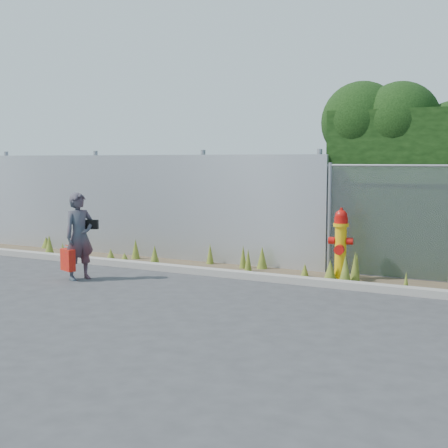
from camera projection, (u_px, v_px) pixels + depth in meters
ground at (198, 299)px, 9.44m from camera, size 80.00×80.00×0.00m
curb at (250, 276)px, 11.01m from camera, size 16.00×0.22×0.12m
weed_strip at (262, 267)px, 11.54m from camera, size 16.00×1.26×0.53m
corrugated_fence at (139, 206)px, 13.48m from camera, size 8.50×0.21×2.30m
fire_hydrant at (341, 245)px, 10.84m from camera, size 0.43×0.38×1.27m
woman at (80, 236)px, 10.91m from camera, size 0.53×0.65×1.53m
red_tote_bag at (68, 260)px, 10.86m from camera, size 0.34×0.13×0.45m
black_shoulder_bag at (92, 224)px, 11.01m from camera, size 0.22×0.09×0.16m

